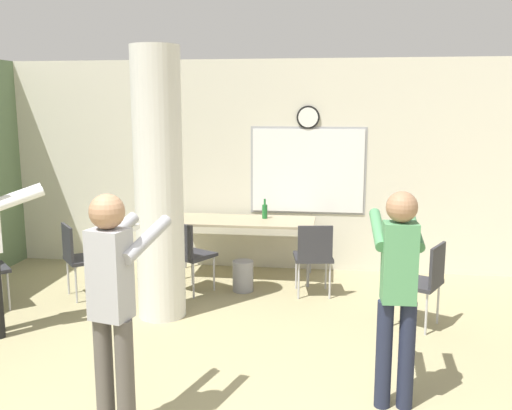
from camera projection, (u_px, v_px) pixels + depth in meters
wall_back at (262, 166)px, 7.68m from camera, size 8.00×0.15×2.80m
support_pillar at (159, 185)px, 5.85m from camera, size 0.50×0.50×2.80m
folding_table at (243, 223)px, 7.30m from camera, size 1.83×0.72×0.76m
bottle_on_table at (265, 211)px, 7.36m from camera, size 0.07×0.07×0.26m
waste_bin at (243, 276)px, 6.85m from camera, size 0.25×0.25×0.37m
chair_table_right at (314, 254)px, 6.61m from camera, size 0.50×0.50×0.87m
chair_table_left at (188, 251)px, 6.71m from camera, size 0.60×0.60×0.87m
chair_near_pillar at (80, 255)px, 6.57m from camera, size 0.62×0.62×0.87m
chair_mid_room at (423, 278)px, 5.68m from camera, size 0.59×0.59×0.87m
person_playing_side at (398, 282)px, 4.11m from camera, size 0.37×0.64×1.63m
person_playing_front at (113, 297)px, 3.74m from camera, size 0.48×0.69×1.67m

